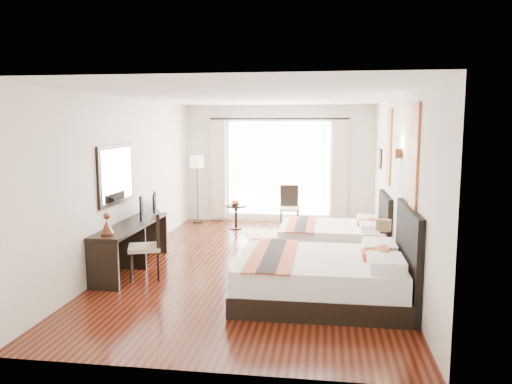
# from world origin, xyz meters

# --- Properties ---
(floor) EXTENTS (4.50, 7.50, 0.01)m
(floor) POSITION_xyz_m (0.00, 0.00, -0.01)
(floor) COLOR black
(floor) RESTS_ON ground
(ceiling) EXTENTS (4.50, 7.50, 0.02)m
(ceiling) POSITION_xyz_m (0.00, 0.00, 2.79)
(ceiling) COLOR white
(ceiling) RESTS_ON wall_headboard
(wall_headboard) EXTENTS (0.01, 7.50, 2.80)m
(wall_headboard) POSITION_xyz_m (2.25, 0.00, 1.40)
(wall_headboard) COLOR silver
(wall_headboard) RESTS_ON floor
(wall_desk) EXTENTS (0.01, 7.50, 2.80)m
(wall_desk) POSITION_xyz_m (-2.25, 0.00, 1.40)
(wall_desk) COLOR silver
(wall_desk) RESTS_ON floor
(wall_window) EXTENTS (4.50, 0.01, 2.80)m
(wall_window) POSITION_xyz_m (0.00, 3.75, 1.40)
(wall_window) COLOR silver
(wall_window) RESTS_ON floor
(wall_entry) EXTENTS (4.50, 0.01, 2.80)m
(wall_entry) POSITION_xyz_m (0.00, -3.75, 1.40)
(wall_entry) COLOR silver
(wall_entry) RESTS_ON floor
(window_glass) EXTENTS (2.40, 0.02, 2.20)m
(window_glass) POSITION_xyz_m (0.00, 3.73, 1.30)
(window_glass) COLOR white
(window_glass) RESTS_ON wall_window
(sheer_curtain) EXTENTS (2.30, 0.02, 2.10)m
(sheer_curtain) POSITION_xyz_m (0.00, 3.67, 1.30)
(sheer_curtain) COLOR white
(sheer_curtain) RESTS_ON wall_window
(drape_left) EXTENTS (0.35, 0.14, 2.35)m
(drape_left) POSITION_xyz_m (-1.45, 3.63, 1.28)
(drape_left) COLOR beige
(drape_left) RESTS_ON floor
(drape_right) EXTENTS (0.35, 0.14, 2.35)m
(drape_right) POSITION_xyz_m (1.45, 3.63, 1.28)
(drape_right) COLOR beige
(drape_right) RESTS_ON floor
(art_panel_near) EXTENTS (0.03, 0.50, 1.35)m
(art_panel_near) POSITION_xyz_m (2.23, -1.60, 1.95)
(art_panel_near) COLOR maroon
(art_panel_near) RESTS_ON wall_headboard
(art_panel_far) EXTENTS (0.03, 0.50, 1.35)m
(art_panel_far) POSITION_xyz_m (2.23, 1.01, 1.95)
(art_panel_far) COLOR maroon
(art_panel_far) RESTS_ON wall_headboard
(wall_sconce) EXTENTS (0.10, 0.14, 0.14)m
(wall_sconce) POSITION_xyz_m (2.19, -0.42, 1.92)
(wall_sconce) COLOR #4F2C1C
(wall_sconce) RESTS_ON wall_headboard
(mirror_frame) EXTENTS (0.04, 1.25, 0.95)m
(mirror_frame) POSITION_xyz_m (-2.22, -0.57, 1.55)
(mirror_frame) COLOR black
(mirror_frame) RESTS_ON wall_desk
(mirror_glass) EXTENTS (0.01, 1.12, 0.82)m
(mirror_glass) POSITION_xyz_m (-2.19, -0.57, 1.55)
(mirror_glass) COLOR white
(mirror_glass) RESTS_ON mirror_frame
(bed_near) EXTENTS (2.29, 1.78, 1.29)m
(bed_near) POSITION_xyz_m (1.16, -1.60, 0.33)
(bed_near) COLOR black
(bed_near) RESTS_ON floor
(bed_far) EXTENTS (1.96, 1.53, 1.10)m
(bed_far) POSITION_xyz_m (1.32, 1.01, 0.29)
(bed_far) COLOR black
(bed_far) RESTS_ON floor
(nightstand) EXTENTS (0.40, 0.49, 0.47)m
(nightstand) POSITION_xyz_m (2.02, -0.42, 0.24)
(nightstand) COLOR black
(nightstand) RESTS_ON floor
(table_lamp) EXTENTS (0.24, 0.24, 0.38)m
(table_lamp) POSITION_xyz_m (2.04, -0.27, 0.76)
(table_lamp) COLOR black
(table_lamp) RESTS_ON nightstand
(vase) EXTENTS (0.15, 0.15, 0.13)m
(vase) POSITION_xyz_m (2.00, -0.54, 0.56)
(vase) COLOR black
(vase) RESTS_ON nightstand
(console_desk) EXTENTS (0.50, 2.20, 0.76)m
(console_desk) POSITION_xyz_m (-1.99, -0.57, 0.38)
(console_desk) COLOR black
(console_desk) RESTS_ON floor
(television) EXTENTS (0.10, 0.73, 0.42)m
(television) POSITION_xyz_m (-1.97, -0.02, 0.97)
(television) COLOR black
(television) RESTS_ON console_desk
(bronze_figurine) EXTENTS (0.25, 0.25, 0.29)m
(bronze_figurine) POSITION_xyz_m (-1.99, -1.45, 0.90)
(bronze_figurine) COLOR #4F2C1C
(bronze_figurine) RESTS_ON console_desk
(desk_chair) EXTENTS (0.61, 0.61, 1.03)m
(desk_chair) POSITION_xyz_m (-1.59, -0.99, 0.31)
(desk_chair) COLOR #BAAD8F
(desk_chair) RESTS_ON floor
(floor_lamp) EXTENTS (0.32, 0.32, 1.61)m
(floor_lamp) POSITION_xyz_m (-1.92, 3.39, 1.36)
(floor_lamp) COLOR black
(floor_lamp) RESTS_ON floor
(side_table) EXTENTS (0.47, 0.47, 0.54)m
(side_table) POSITION_xyz_m (-0.87, 2.79, 0.27)
(side_table) COLOR black
(side_table) RESTS_ON floor
(fruit_bowl) EXTENTS (0.21, 0.21, 0.05)m
(fruit_bowl) POSITION_xyz_m (-0.88, 2.75, 0.56)
(fruit_bowl) COLOR #48311A
(fruit_bowl) RESTS_ON side_table
(window_chair) EXTENTS (0.49, 0.49, 0.97)m
(window_chair) POSITION_xyz_m (0.31, 3.06, 0.29)
(window_chair) COLOR #BAAD8F
(window_chair) RESTS_ON floor
(jute_rug) EXTENTS (1.50, 1.22, 0.01)m
(jute_rug) POSITION_xyz_m (0.08, 2.36, 0.01)
(jute_rug) COLOR tan
(jute_rug) RESTS_ON floor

